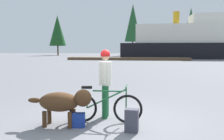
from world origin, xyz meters
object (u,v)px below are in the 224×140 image
person_cyclist (105,77)px  backpack (132,120)px  bicycle (104,107)px  ferry_boat (194,42)px  dog (63,102)px  handbag_pannier (78,120)px  sailboat_moored (206,56)px

person_cyclist → backpack: person_cyclist is taller
bicycle → backpack: bicycle is taller
backpack → ferry_boat: bearing=76.7°
dog → ferry_boat: size_ratio=0.06×
person_cyclist → bicycle: bearing=-84.2°
bicycle → handbag_pannier: bicycle is taller
backpack → ferry_boat: (9.35, 39.43, 2.62)m
bicycle → person_cyclist: bearing=95.8°
backpack → sailboat_moored: 40.95m
person_cyclist → sailboat_moored: (12.22, 38.29, -0.54)m
dog → person_cyclist: bearing=43.8°
handbag_pannier → ferry_boat: ferry_boat is taller
person_cyclist → handbag_pannier: bearing=-120.4°
handbag_pannier → sailboat_moored: size_ratio=0.04×
person_cyclist → dog: person_cyclist is taller
backpack → handbag_pannier: 1.23m
handbag_pannier → backpack: bearing=-7.3°
bicycle → ferry_boat: 40.23m
ferry_boat → person_cyclist: bearing=-104.7°
handbag_pannier → ferry_boat: bearing=74.9°
person_cyclist → handbag_pannier: 1.33m
bicycle → handbag_pannier: 0.71m
bicycle → sailboat_moored: size_ratio=0.21×
backpack → handbag_pannier: bearing=172.7°
bicycle → sailboat_moored: sailboat_moored is taller
bicycle → dog: 0.97m
handbag_pannier → sailboat_moored: 41.16m
ferry_boat → backpack: bearing=-103.3°
bicycle → dog: (-0.89, -0.35, 0.18)m
dog → handbag_pannier: (0.34, -0.05, -0.40)m
backpack → ferry_boat: ferry_boat is taller
sailboat_moored → handbag_pannier: bearing=-108.0°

